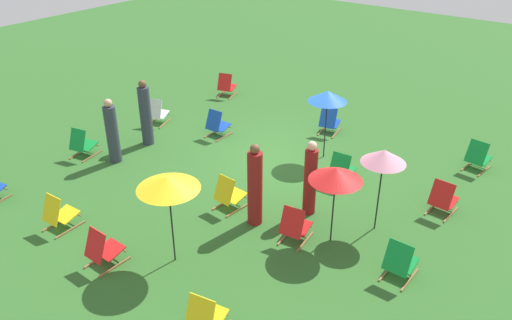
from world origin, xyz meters
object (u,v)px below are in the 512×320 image
(person_1, at_px, (146,114))
(person_3, at_px, (255,187))
(deckchair_4, at_px, (295,226))
(deckchair_5, at_px, (226,86))
(person_0, at_px, (112,133))
(deckchair_2, at_px, (478,157))
(umbrella_1, at_px, (168,183))
(deckchair_8, at_px, (329,122))
(deckchair_14, at_px, (443,199))
(deckchair_15, at_px, (229,194))
(deckchair_1, at_px, (103,249))
(deckchair_11, at_px, (217,125))
(deckchair_9, at_px, (342,170))
(deckchair_10, at_px, (82,144))
(deckchair_7, at_px, (157,113))
(umbrella_0, at_px, (384,157))
(deckchair_0, at_px, (205,317))
(deckchair_6, at_px, (59,214))
(person_2, at_px, (310,180))
(umbrella_2, at_px, (328,96))
(umbrella_3, at_px, (336,174))
(deckchair_12, at_px, (400,262))

(person_1, xyz_separation_m, person_3, (-4.76, 1.30, 0.00))
(deckchair_4, xyz_separation_m, person_3, (1.06, -0.05, 0.52))
(deckchair_5, bearing_deg, person_3, 117.75)
(person_0, distance_m, person_1, 1.26)
(deckchair_2, distance_m, umbrella_1, 8.24)
(deckchair_8, distance_m, person_0, 6.17)
(deckchair_14, distance_m, deckchair_15, 4.75)
(person_0, bearing_deg, umbrella_1, -88.09)
(deckchair_1, xyz_separation_m, deckchair_2, (-4.64, -8.16, 0.00))
(deckchair_11, bearing_deg, deckchair_4, 147.75)
(deckchair_9, relative_size, deckchair_10, 1.00)
(deckchair_2, xyz_separation_m, deckchair_7, (8.71, 2.87, 0.00))
(deckchair_7, xyz_separation_m, umbrella_0, (-7.74, 1.05, 1.36))
(deckchair_0, bearing_deg, person_1, -45.66)
(deckchair_9, bearing_deg, person_1, 10.95)
(deckchair_2, height_order, umbrella_0, umbrella_0)
(deckchair_2, xyz_separation_m, deckchair_9, (2.47, 2.66, 0.00))
(deckchair_6, height_order, deckchair_7, same)
(umbrella_0, height_order, person_0, umbrella_0)
(deckchair_9, xyz_separation_m, deckchair_14, (-2.43, -0.16, 0.00))
(deckchair_1, height_order, deckchair_2, same)
(umbrella_1, bearing_deg, deckchair_2, -116.77)
(deckchair_11, distance_m, person_2, 4.61)
(deckchair_1, xyz_separation_m, person_3, (-1.47, -2.89, 0.52))
(umbrella_2, bearing_deg, deckchair_5, -21.20)
(deckchair_0, distance_m, person_3, 3.32)
(deckchair_10, height_order, person_1, person_1)
(deckchair_2, bearing_deg, deckchair_1, 68.59)
(person_2, height_order, person_3, person_3)
(deckchair_4, relative_size, deckchair_15, 1.00)
(deckchair_7, distance_m, deckchair_15, 5.29)
(deckchair_0, relative_size, deckchair_2, 1.00)
(umbrella_3, bearing_deg, umbrella_0, -120.40)
(deckchair_2, relative_size, deckchair_15, 1.00)
(deckchair_10, height_order, person_0, person_0)
(deckchair_0, xyz_separation_m, deckchair_9, (0.57, -5.64, 0.00))
(deckchair_14, bearing_deg, person_2, 40.36)
(deckchair_8, relative_size, person_3, 0.44)
(deckchair_0, bearing_deg, person_0, -37.37)
(deckchair_1, bearing_deg, umbrella_3, -131.69)
(deckchair_8, bearing_deg, deckchair_4, 102.14)
(deckchair_12, relative_size, umbrella_0, 0.44)
(deckchair_9, height_order, umbrella_1, umbrella_1)
(deckchair_8, distance_m, person_2, 4.32)
(deckchair_1, xyz_separation_m, umbrella_3, (-3.11, -3.30, 1.20))
(deckchair_11, height_order, umbrella_3, umbrella_3)
(deckchair_6, relative_size, umbrella_0, 0.44)
(deckchair_2, distance_m, deckchair_12, 5.12)
(deckchair_12, distance_m, person_2, 2.68)
(deckchair_7, relative_size, person_0, 0.49)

